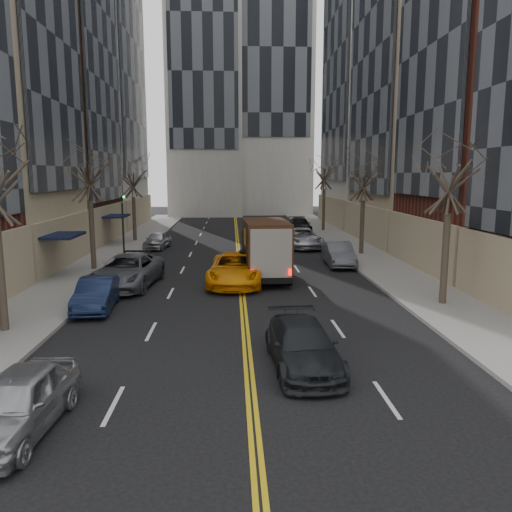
{
  "coord_description": "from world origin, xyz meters",
  "views": [
    {
      "loc": [
        -0.47,
        -9.97,
        5.77
      ],
      "look_at": [
        0.58,
        11.69,
        2.2
      ],
      "focal_mm": 35.0,
      "sensor_mm": 36.0,
      "label": 1
    }
  ],
  "objects_px": {
    "taxi": "(235,269)",
    "observer_sedan": "(303,346)",
    "ups_truck": "(265,249)",
    "pedestrian": "(243,267)"
  },
  "relations": [
    {
      "from": "observer_sedan",
      "to": "ups_truck",
      "type": "bearing_deg",
      "value": 88.35
    },
    {
      "from": "taxi",
      "to": "observer_sedan",
      "type": "bearing_deg",
      "value": -76.9
    },
    {
      "from": "taxi",
      "to": "pedestrian",
      "type": "distance_m",
      "value": 0.46
    },
    {
      "from": "ups_truck",
      "to": "pedestrian",
      "type": "relative_size",
      "value": 3.33
    },
    {
      "from": "observer_sedan",
      "to": "pedestrian",
      "type": "distance_m",
      "value": 11.89
    },
    {
      "from": "ups_truck",
      "to": "pedestrian",
      "type": "xyz_separation_m",
      "value": [
        -1.23,
        -1.09,
        -0.74
      ]
    },
    {
      "from": "ups_truck",
      "to": "observer_sedan",
      "type": "xyz_separation_m",
      "value": [
        0.29,
        -12.88,
        -0.98
      ]
    },
    {
      "from": "taxi",
      "to": "pedestrian",
      "type": "relative_size",
      "value": 3.22
    },
    {
      "from": "ups_truck",
      "to": "pedestrian",
      "type": "distance_m",
      "value": 1.8
    },
    {
      "from": "taxi",
      "to": "pedestrian",
      "type": "bearing_deg",
      "value": 27.82
    }
  ]
}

